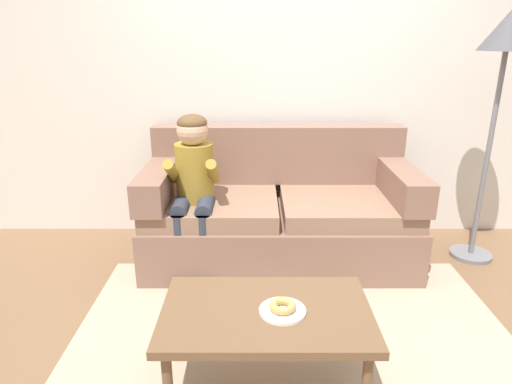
{
  "coord_description": "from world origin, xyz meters",
  "views": [
    {
      "loc": [
        -0.2,
        -2.23,
        1.58
      ],
      "look_at": [
        -0.2,
        0.45,
        0.65
      ],
      "focal_mm": 31.46,
      "sensor_mm": 36.0,
      "label": 1
    }
  ],
  "objects_px": {
    "floor_lamp": "(505,54)",
    "person_child": "(193,180)",
    "donut": "(282,306)",
    "coffee_table": "(266,318)",
    "couch": "(278,213)",
    "toy_controller": "(343,307)"
  },
  "relations": [
    {
      "from": "toy_controller",
      "to": "floor_lamp",
      "type": "distance_m",
      "value": 1.96
    },
    {
      "from": "couch",
      "to": "coffee_table",
      "type": "xyz_separation_m",
      "value": [
        -0.12,
        -1.35,
        0.03
      ]
    },
    {
      "from": "coffee_table",
      "to": "person_child",
      "type": "relative_size",
      "value": 0.86
    },
    {
      "from": "donut",
      "to": "floor_lamp",
      "type": "bearing_deg",
      "value": 41.78
    },
    {
      "from": "toy_controller",
      "to": "coffee_table",
      "type": "bearing_deg",
      "value": -133.43
    },
    {
      "from": "couch",
      "to": "floor_lamp",
      "type": "bearing_deg",
      "value": -0.49
    },
    {
      "from": "donut",
      "to": "floor_lamp",
      "type": "relative_size",
      "value": 0.07
    },
    {
      "from": "couch",
      "to": "floor_lamp",
      "type": "distance_m",
      "value": 1.85
    },
    {
      "from": "person_child",
      "to": "donut",
      "type": "bearing_deg",
      "value": -65.07
    },
    {
      "from": "coffee_table",
      "to": "toy_controller",
      "type": "height_order",
      "value": "coffee_table"
    },
    {
      "from": "donut",
      "to": "floor_lamp",
      "type": "xyz_separation_m",
      "value": [
        1.51,
        1.35,
        1.02
      ]
    },
    {
      "from": "toy_controller",
      "to": "floor_lamp",
      "type": "bearing_deg",
      "value": 28.26
    },
    {
      "from": "coffee_table",
      "to": "person_child",
      "type": "distance_m",
      "value": 1.27
    },
    {
      "from": "couch",
      "to": "toy_controller",
      "type": "relative_size",
      "value": 8.43
    },
    {
      "from": "person_child",
      "to": "floor_lamp",
      "type": "distance_m",
      "value": 2.21
    },
    {
      "from": "coffee_table",
      "to": "toy_controller",
      "type": "bearing_deg",
      "value": 51.61
    },
    {
      "from": "coffee_table",
      "to": "floor_lamp",
      "type": "relative_size",
      "value": 0.54
    },
    {
      "from": "couch",
      "to": "toy_controller",
      "type": "height_order",
      "value": "couch"
    },
    {
      "from": "coffee_table",
      "to": "donut",
      "type": "bearing_deg",
      "value": -15.11
    },
    {
      "from": "floor_lamp",
      "to": "person_child",
      "type": "bearing_deg",
      "value": -174.59
    },
    {
      "from": "coffee_table",
      "to": "floor_lamp",
      "type": "xyz_separation_m",
      "value": [
        1.59,
        1.33,
        1.1
      ]
    },
    {
      "from": "couch",
      "to": "person_child",
      "type": "bearing_deg",
      "value": -160.62
    }
  ]
}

